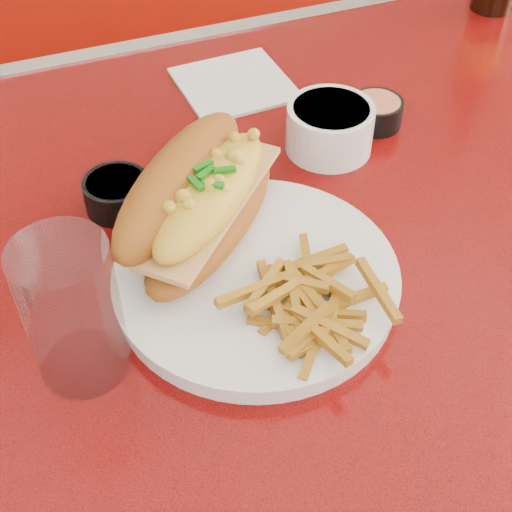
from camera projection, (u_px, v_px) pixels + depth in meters
name	position (u px, v px, depth m)	size (l,w,h in m)	color
ground	(327.00, 512.00, 1.31)	(8.00, 8.00, 0.00)	beige
diner_table	(362.00, 292.00, 0.88)	(1.23, 0.83, 0.77)	red
booth_bench_far	(183.00, 142.00, 1.64)	(1.20, 0.51, 0.90)	maroon
dinner_plate	(256.00, 278.00, 0.66)	(0.31, 0.31, 0.02)	white
mac_hoagie	(200.00, 198.00, 0.67)	(0.24, 0.24, 0.10)	#9D5519
fries_pile	(315.00, 295.00, 0.62)	(0.11, 0.10, 0.03)	#C68921
fork	(298.00, 228.00, 0.70)	(0.02, 0.15, 0.00)	silver
gravy_ramekin	(330.00, 127.00, 0.80)	(0.12, 0.12, 0.05)	white
sauce_cup_left	(117.00, 193.00, 0.74)	(0.07, 0.07, 0.03)	black
sauce_cup_right	(376.00, 111.00, 0.84)	(0.08, 0.08, 0.03)	black
water_tumbler	(73.00, 312.00, 0.56)	(0.08, 0.08, 0.13)	#BFE1F6
paper_napkin	(234.00, 84.00, 0.91)	(0.14, 0.14, 0.00)	white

